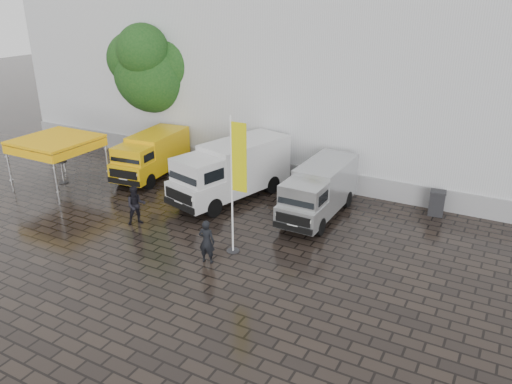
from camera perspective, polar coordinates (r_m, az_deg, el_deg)
ground at (r=19.25m, az=-2.50°, el=-6.96°), size 120.00×120.00×0.00m
exhibition_hall at (r=31.29m, az=16.44°, el=15.14°), size 44.00×16.00×12.00m
hall_plinth at (r=24.94m, az=10.89°, el=0.94°), size 44.00×0.15×1.00m
van_yellow at (r=27.09m, az=-11.87°, el=4.01°), size 2.40×5.10×2.27m
van_white at (r=23.62m, az=-2.87°, el=2.31°), size 3.64×6.57×2.71m
van_silver at (r=21.97m, az=7.21°, el=0.02°), size 1.83×5.31×2.29m
canopy_tent at (r=26.56m, az=-22.02°, el=5.40°), size 3.47×3.47×2.57m
flagpole at (r=18.01m, az=-2.30°, el=1.47°), size 0.88×0.50×5.33m
tree at (r=30.13m, az=-11.63°, el=13.70°), size 4.47×4.47×8.02m
cocktail_table at (r=27.67m, az=-21.25°, el=2.12°), size 0.60×0.60×1.18m
wheelie_bin at (r=23.57m, az=19.95°, el=-1.16°), size 0.77×0.77×1.13m
person_front at (r=18.32m, az=-5.66°, el=-5.66°), size 0.68×0.51×1.69m
person_tent at (r=21.77m, az=-13.54°, el=-1.48°), size 1.04×1.05×1.72m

